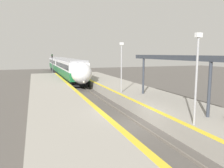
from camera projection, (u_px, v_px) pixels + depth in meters
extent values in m
plane|color=#56514C|center=(129.00, 126.00, 14.84)|extent=(120.00, 120.00, 0.00)
cube|color=slate|center=(119.00, 126.00, 14.59)|extent=(0.08, 90.00, 0.15)
cube|color=slate|center=(139.00, 124.00, 15.07)|extent=(0.08, 90.00, 0.15)
cube|color=black|center=(70.00, 78.00, 38.68)|extent=(2.47, 16.97, 0.82)
cube|color=#196633|center=(69.00, 73.00, 38.56)|extent=(2.81, 18.44, 0.91)
cube|color=#196633|center=(69.00, 69.00, 38.47)|extent=(2.82, 18.44, 0.31)
cube|color=silver|center=(69.00, 65.00, 38.36)|extent=(2.81, 18.44, 1.38)
cube|color=black|center=(69.00, 65.00, 38.37)|extent=(2.84, 16.97, 0.76)
cube|color=#9E9EA3|center=(69.00, 60.00, 38.24)|extent=(2.53, 18.44, 0.30)
cylinder|color=black|center=(72.00, 84.00, 32.11)|extent=(0.12, 0.85, 0.85)
cylinder|color=black|center=(82.00, 84.00, 32.60)|extent=(0.12, 0.85, 0.85)
cylinder|color=black|center=(70.00, 82.00, 34.16)|extent=(0.12, 0.85, 0.85)
cylinder|color=black|center=(79.00, 82.00, 34.65)|extent=(0.12, 0.85, 0.85)
cylinder|color=black|center=(62.00, 77.00, 42.77)|extent=(0.12, 0.85, 0.85)
cylinder|color=black|center=(70.00, 76.00, 43.25)|extent=(0.12, 0.85, 0.85)
cylinder|color=black|center=(61.00, 76.00, 44.82)|extent=(0.12, 0.85, 0.85)
cylinder|color=black|center=(68.00, 75.00, 45.30)|extent=(0.12, 0.85, 0.85)
ellipsoid|color=silver|center=(81.00, 73.00, 28.82)|extent=(2.70, 3.33, 2.86)
ellipsoid|color=black|center=(82.00, 70.00, 28.36)|extent=(1.97, 1.94, 1.46)
sphere|color=#F9F4CC|center=(84.00, 82.00, 27.80)|extent=(0.24, 0.24, 0.24)
cube|color=black|center=(58.00, 70.00, 56.61)|extent=(2.47, 16.97, 0.82)
cube|color=#196633|center=(58.00, 67.00, 56.49)|extent=(2.81, 18.44, 0.91)
cube|color=#196633|center=(58.00, 64.00, 56.40)|extent=(2.82, 18.44, 0.31)
cube|color=silver|center=(58.00, 61.00, 56.28)|extent=(2.81, 18.44, 1.38)
cube|color=black|center=(58.00, 61.00, 56.29)|extent=(2.84, 16.97, 0.76)
cube|color=#9E9EA3|center=(57.00, 58.00, 56.17)|extent=(2.53, 18.44, 0.30)
cylinder|color=black|center=(58.00, 73.00, 50.04)|extent=(0.12, 0.85, 0.85)
cylinder|color=black|center=(64.00, 73.00, 50.53)|extent=(0.12, 0.85, 0.85)
cylinder|color=black|center=(57.00, 72.00, 52.09)|extent=(0.12, 0.85, 0.85)
cylinder|color=black|center=(63.00, 72.00, 52.57)|extent=(0.12, 0.85, 0.85)
cylinder|color=black|center=(53.00, 70.00, 60.70)|extent=(0.12, 0.85, 0.85)
cylinder|color=black|center=(59.00, 70.00, 61.18)|extent=(0.12, 0.85, 0.85)
cylinder|color=black|center=(53.00, 69.00, 62.74)|extent=(0.12, 0.85, 0.85)
cylinder|color=black|center=(58.00, 69.00, 63.23)|extent=(0.12, 0.85, 0.85)
cube|color=#9E998E|center=(181.00, 113.00, 16.19)|extent=(5.16, 64.00, 1.02)
cube|color=yellow|center=(153.00, 109.00, 15.32)|extent=(0.40, 64.00, 0.01)
cube|color=#9E998E|center=(69.00, 126.00, 13.42)|extent=(4.81, 64.00, 1.02)
cube|color=yellow|center=(103.00, 114.00, 14.08)|extent=(0.40, 64.00, 0.01)
cylinder|color=#59595E|center=(53.00, 68.00, 44.68)|extent=(0.14, 0.14, 4.07)
cube|color=black|center=(52.00, 56.00, 44.35)|extent=(0.28, 0.20, 0.70)
sphere|color=#1ED833|center=(52.00, 55.00, 44.22)|extent=(0.14, 0.14, 0.14)
sphere|color=#330A0A|center=(52.00, 57.00, 44.27)|extent=(0.14, 0.14, 0.14)
cylinder|color=#9E9EA3|center=(196.00, 82.00, 11.70)|extent=(0.12, 0.12, 4.72)
cube|color=silver|center=(199.00, 35.00, 11.36)|extent=(0.36, 0.20, 0.24)
cylinder|color=#9E9EA3|center=(121.00, 69.00, 21.57)|extent=(0.12, 0.12, 4.72)
cube|color=silver|center=(122.00, 44.00, 21.23)|extent=(0.36, 0.20, 0.24)
cylinder|color=#333842|center=(209.00, 89.00, 13.23)|extent=(0.20, 0.20, 3.48)
cylinder|color=#333842|center=(143.00, 76.00, 21.12)|extent=(0.20, 0.20, 3.48)
cube|color=#333842|center=(170.00, 58.00, 16.92)|extent=(0.24, 11.47, 0.36)
cube|color=#333842|center=(179.00, 56.00, 17.20)|extent=(2.00, 11.47, 0.10)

